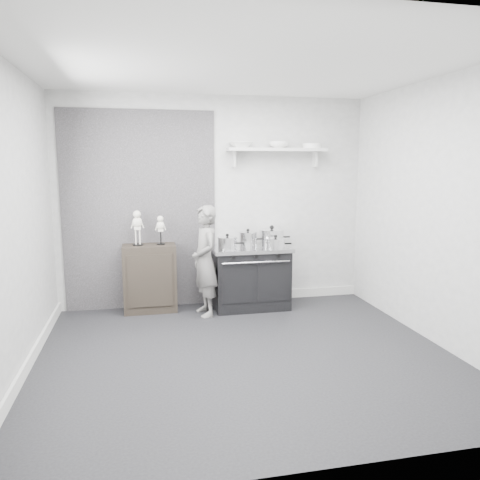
# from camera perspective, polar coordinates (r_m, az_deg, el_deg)

# --- Properties ---
(ground) EXTENTS (4.00, 4.00, 0.00)m
(ground) POSITION_cam_1_polar(r_m,az_deg,el_deg) (4.70, 0.54, -13.77)
(ground) COLOR black
(ground) RESTS_ON ground
(room_shell) EXTENTS (4.02, 3.62, 2.71)m
(room_shell) POSITION_cam_1_polar(r_m,az_deg,el_deg) (4.46, -0.97, 6.69)
(room_shell) COLOR #A5A5A3
(room_shell) RESTS_ON ground
(wall_shelf) EXTENTS (1.30, 0.26, 0.24)m
(wall_shelf) POSITION_cam_1_polar(r_m,az_deg,el_deg) (6.15, 4.50, 10.82)
(wall_shelf) COLOR silver
(wall_shelf) RESTS_ON room_shell
(stove) EXTENTS (0.99, 0.62, 0.80)m
(stove) POSITION_cam_1_polar(r_m,az_deg,el_deg) (6.03, 1.29, -4.53)
(stove) COLOR black
(stove) RESTS_ON ground
(side_cabinet) EXTENTS (0.65, 0.38, 0.84)m
(side_cabinet) POSITION_cam_1_polar(r_m,az_deg,el_deg) (6.00, -10.94, -4.56)
(side_cabinet) COLOR black
(side_cabinet) RESTS_ON ground
(child) EXTENTS (0.41, 0.54, 1.35)m
(child) POSITION_cam_1_polar(r_m,az_deg,el_deg) (5.69, -4.26, -2.56)
(child) COLOR slate
(child) RESTS_ON ground
(pot_front_left) EXTENTS (0.33, 0.24, 0.19)m
(pot_front_left) POSITION_cam_1_polar(r_m,az_deg,el_deg) (5.77, -1.55, -0.35)
(pot_front_left) COLOR silver
(pot_front_left) RESTS_ON stove
(pot_back_left) EXTENTS (0.32, 0.23, 0.22)m
(pot_back_left) POSITION_cam_1_polar(r_m,az_deg,el_deg) (6.02, 0.98, 0.17)
(pot_back_left) COLOR silver
(pot_back_left) RESTS_ON stove
(pot_back_right) EXTENTS (0.41, 0.33, 0.25)m
(pot_back_right) POSITION_cam_1_polar(r_m,az_deg,el_deg) (6.14, 3.89, 0.41)
(pot_back_right) COLOR silver
(pot_back_right) RESTS_ON stove
(pot_front_right) EXTENTS (0.33, 0.24, 0.18)m
(pot_front_right) POSITION_cam_1_polar(r_m,az_deg,el_deg) (5.81, 4.36, -0.41)
(pot_front_right) COLOR silver
(pot_front_right) RESTS_ON stove
(skeleton_full) EXTENTS (0.14, 0.09, 0.50)m
(skeleton_full) POSITION_cam_1_polar(r_m,az_deg,el_deg) (5.88, -12.40, 1.77)
(skeleton_full) COLOR silver
(skeleton_full) RESTS_ON side_cabinet
(skeleton_torso) EXTENTS (0.12, 0.07, 0.41)m
(skeleton_torso) POSITION_cam_1_polar(r_m,az_deg,el_deg) (5.89, -9.66, 1.46)
(skeleton_torso) COLOR silver
(skeleton_torso) RESTS_ON side_cabinet
(bowl_large) EXTENTS (0.30, 0.30, 0.07)m
(bowl_large) POSITION_cam_1_polar(r_m,az_deg,el_deg) (6.03, 0.11, 11.53)
(bowl_large) COLOR white
(bowl_large) RESTS_ON wall_shelf
(bowl_small) EXTENTS (0.26, 0.26, 0.08)m
(bowl_small) POSITION_cam_1_polar(r_m,az_deg,el_deg) (6.15, 4.79, 11.49)
(bowl_small) COLOR white
(bowl_small) RESTS_ON wall_shelf
(plate_stack) EXTENTS (0.25, 0.25, 0.06)m
(plate_stack) POSITION_cam_1_polar(r_m,az_deg,el_deg) (6.30, 8.77, 11.27)
(plate_stack) COLOR white
(plate_stack) RESTS_ON wall_shelf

